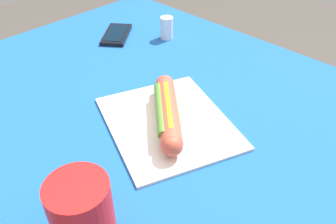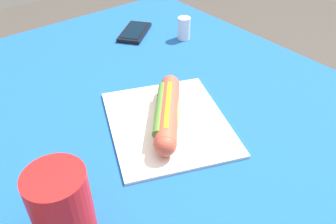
{
  "view_description": "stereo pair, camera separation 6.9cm",
  "coord_description": "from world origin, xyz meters",
  "px_view_note": "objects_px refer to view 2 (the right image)",
  "views": [
    {
      "loc": [
        -0.37,
        0.42,
        1.23
      ],
      "look_at": [
        0.01,
        0.03,
        0.81
      ],
      "focal_mm": 37.6,
      "sensor_mm": 36.0,
      "label": 1
    },
    {
      "loc": [
        -0.42,
        0.37,
        1.23
      ],
      "look_at": [
        0.01,
        0.03,
        0.81
      ],
      "focal_mm": 37.6,
      "sensor_mm": 36.0,
      "label": 2
    }
  ],
  "objects_px": {
    "hot_dog": "(167,112)",
    "drinking_cup": "(61,206)",
    "salt_shaker": "(184,28)",
    "cell_phone": "(135,32)"
  },
  "relations": [
    {
      "from": "hot_dog",
      "to": "drinking_cup",
      "type": "relative_size",
      "value": 1.58
    },
    {
      "from": "cell_phone",
      "to": "drinking_cup",
      "type": "xyz_separation_m",
      "value": [
        -0.49,
        0.45,
        0.05
      ]
    },
    {
      "from": "hot_dog",
      "to": "cell_phone",
      "type": "distance_m",
      "value": 0.43
    },
    {
      "from": "cell_phone",
      "to": "drinking_cup",
      "type": "distance_m",
      "value": 0.67
    },
    {
      "from": "drinking_cup",
      "to": "salt_shaker",
      "type": "xyz_separation_m",
      "value": [
        0.38,
        -0.55,
        -0.03
      ]
    },
    {
      "from": "cell_phone",
      "to": "salt_shaker",
      "type": "relative_size",
      "value": 2.33
    },
    {
      "from": "cell_phone",
      "to": "drinking_cup",
      "type": "bearing_deg",
      "value": 137.37
    },
    {
      "from": "salt_shaker",
      "to": "cell_phone",
      "type": "bearing_deg",
      "value": 39.82
    },
    {
      "from": "cell_phone",
      "to": "salt_shaker",
      "type": "bearing_deg",
      "value": -140.18
    },
    {
      "from": "hot_dog",
      "to": "cell_phone",
      "type": "height_order",
      "value": "hot_dog"
    }
  ]
}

